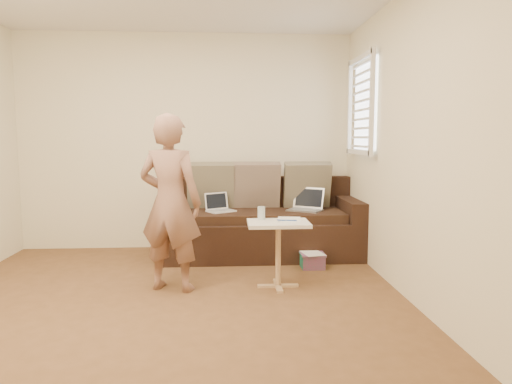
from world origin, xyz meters
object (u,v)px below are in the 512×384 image
at_px(person, 170,203).
at_px(sofa, 263,219).
at_px(laptop_silver, 305,211).
at_px(side_table, 278,254).
at_px(striped_box, 312,260).
at_px(laptop_white, 221,212).
at_px(drinking_glass, 261,213).

bearing_deg(person, sofa, -109.94).
height_order(laptop_silver, side_table, laptop_silver).
height_order(sofa, striped_box, sofa).
distance_m(laptop_silver, striped_box, 0.69).
bearing_deg(person, side_table, -162.55).
height_order(laptop_white, side_table, laptop_white).
bearing_deg(drinking_glass, sofa, 84.91).
xyz_separation_m(sofa, person, (-0.91, -1.19, 0.36)).
xyz_separation_m(laptop_white, drinking_glass, (0.38, -1.02, 0.15)).
distance_m(side_table, drinking_glass, 0.41).
relative_size(laptop_white, side_table, 0.48).
distance_m(laptop_white, side_table, 1.27).
height_order(laptop_silver, striped_box, laptop_silver).
distance_m(sofa, side_table, 1.20).
height_order(laptop_white, striped_box, laptop_white).
bearing_deg(sofa, striped_box, -50.28).
height_order(laptop_silver, drinking_glass, drinking_glass).
relative_size(laptop_silver, drinking_glass, 3.09).
xyz_separation_m(laptop_white, side_table, (0.52, -1.14, -0.22)).
distance_m(sofa, striped_box, 0.82).
xyz_separation_m(laptop_white, person, (-0.43, -1.14, 0.26)).
bearing_deg(drinking_glass, side_table, -39.69).
bearing_deg(striped_box, person, -156.02).
bearing_deg(drinking_glass, striped_box, 40.92).
xyz_separation_m(laptop_silver, striped_box, (-0.01, -0.53, -0.44)).
distance_m(sofa, person, 1.54).
xyz_separation_m(laptop_silver, side_table, (-0.44, -1.15, -0.22)).
bearing_deg(side_table, laptop_white, 114.72).
distance_m(drinking_glass, striped_box, 0.96).
bearing_deg(person, striped_box, -138.61).
bearing_deg(drinking_glass, laptop_white, 110.46).
bearing_deg(laptop_white, sofa, -25.81).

